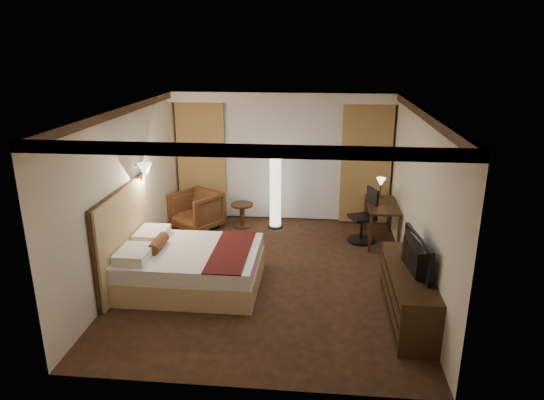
# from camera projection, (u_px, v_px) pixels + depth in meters

# --- Properties ---
(floor) EXTENTS (4.50, 5.50, 0.01)m
(floor) POSITION_uv_depth(u_px,v_px,m) (270.00, 274.00, 7.91)
(floor) COLOR black
(floor) RESTS_ON ground
(ceiling) EXTENTS (4.50, 5.50, 0.01)m
(ceiling) POSITION_uv_depth(u_px,v_px,m) (269.00, 108.00, 7.08)
(ceiling) COLOR white
(ceiling) RESTS_ON back_wall
(back_wall) EXTENTS (4.50, 0.02, 2.70)m
(back_wall) POSITION_uv_depth(u_px,v_px,m) (283.00, 156.00, 10.10)
(back_wall) COLOR beige
(back_wall) RESTS_ON floor
(left_wall) EXTENTS (0.02, 5.50, 2.70)m
(left_wall) POSITION_uv_depth(u_px,v_px,m) (129.00, 191.00, 7.71)
(left_wall) COLOR beige
(left_wall) RESTS_ON floor
(right_wall) EXTENTS (0.02, 5.50, 2.70)m
(right_wall) POSITION_uv_depth(u_px,v_px,m) (418.00, 200.00, 7.29)
(right_wall) COLOR beige
(right_wall) RESTS_ON floor
(crown_molding) EXTENTS (4.50, 5.50, 0.12)m
(crown_molding) POSITION_uv_depth(u_px,v_px,m) (269.00, 112.00, 7.10)
(crown_molding) COLOR black
(crown_molding) RESTS_ON ceiling
(soffit) EXTENTS (4.50, 0.50, 0.20)m
(soffit) POSITION_uv_depth(u_px,v_px,m) (283.00, 97.00, 9.48)
(soffit) COLOR white
(soffit) RESTS_ON ceiling
(curtain_sheer) EXTENTS (2.48, 0.04, 2.45)m
(curtain_sheer) POSITION_uv_depth(u_px,v_px,m) (283.00, 162.00, 10.05)
(curtain_sheer) COLOR silver
(curtain_sheer) RESTS_ON back_wall
(curtain_left_drape) EXTENTS (1.00, 0.14, 2.45)m
(curtain_left_drape) POSITION_uv_depth(u_px,v_px,m) (202.00, 161.00, 10.16)
(curtain_left_drape) COLOR #AD884F
(curtain_left_drape) RESTS_ON back_wall
(curtain_right_drape) EXTENTS (1.00, 0.14, 2.45)m
(curtain_right_drape) POSITION_uv_depth(u_px,v_px,m) (366.00, 164.00, 9.84)
(curtain_right_drape) COLOR #AD884F
(curtain_right_drape) RESTS_ON back_wall
(wall_sconce) EXTENTS (0.24, 0.24, 0.24)m
(wall_sconce) POSITION_uv_depth(u_px,v_px,m) (145.00, 170.00, 7.93)
(wall_sconce) COLOR white
(wall_sconce) RESTS_ON left_wall
(bed) EXTENTS (2.07, 1.62, 0.61)m
(bed) POSITION_uv_depth(u_px,v_px,m) (192.00, 267.00, 7.48)
(bed) COLOR white
(bed) RESTS_ON floor
(headboard) EXTENTS (0.12, 1.92, 1.50)m
(headboard) POSITION_uv_depth(u_px,v_px,m) (124.00, 238.00, 7.44)
(headboard) COLOR tan
(headboard) RESTS_ON floor
(armchair) EXTENTS (1.11, 1.10, 0.85)m
(armchair) POSITION_uv_depth(u_px,v_px,m) (196.00, 209.00, 9.74)
(armchair) COLOR #542719
(armchair) RESTS_ON floor
(side_table) EXTENTS (0.45, 0.45, 0.50)m
(side_table) POSITION_uv_depth(u_px,v_px,m) (242.00, 215.00, 9.88)
(side_table) COLOR black
(side_table) RESTS_ON floor
(floor_lamp) EXTENTS (0.30, 0.30, 1.44)m
(floor_lamp) POSITION_uv_depth(u_px,v_px,m) (275.00, 193.00, 9.74)
(floor_lamp) COLOR white
(floor_lamp) RESTS_ON floor
(desk) EXTENTS (0.55, 1.17, 0.75)m
(desk) POSITION_uv_depth(u_px,v_px,m) (381.00, 223.00, 9.13)
(desk) COLOR black
(desk) RESTS_ON floor
(desk_lamp) EXTENTS (0.18, 0.18, 0.34)m
(desk_lamp) POSITION_uv_depth(u_px,v_px,m) (380.00, 188.00, 9.37)
(desk_lamp) COLOR #FFD899
(desk_lamp) RESTS_ON desk
(office_chair) EXTENTS (0.66, 0.66, 1.04)m
(office_chair) POSITION_uv_depth(u_px,v_px,m) (362.00, 216.00, 9.07)
(office_chair) COLOR black
(office_chair) RESTS_ON floor
(dresser) EXTENTS (0.50, 1.88, 0.73)m
(dresser) POSITION_uv_depth(u_px,v_px,m) (408.00, 294.00, 6.55)
(dresser) COLOR black
(dresser) RESTS_ON floor
(television) EXTENTS (0.74, 1.12, 0.14)m
(television) POSITION_uv_depth(u_px,v_px,m) (410.00, 249.00, 6.35)
(television) COLOR black
(television) RESTS_ON dresser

